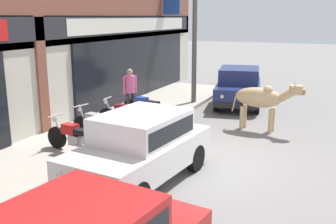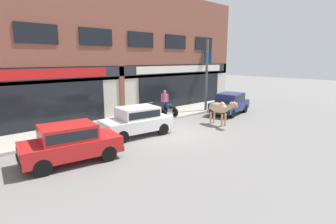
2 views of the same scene
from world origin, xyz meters
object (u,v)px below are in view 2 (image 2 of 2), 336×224
Objects in this scene: motorcycle_1 at (138,114)px; motorcycle_3 at (170,109)px; pedestrian at (165,99)px; utility_pole at (206,76)px; cow at (220,108)px; car_2 at (230,102)px; motorcycle_2 at (156,111)px; car_0 at (137,120)px; motorcycle_0 at (124,117)px; car_1 at (70,141)px.

motorcycle_1 is 1.00× the size of motorcycle_3.
pedestrian is at bearing 8.53° from motorcycle_1.
cow is at bearing -128.93° from utility_pole.
motorcycle_1 is 1.12× the size of pedestrian.
cow is 3.50m from car_2.
cow reaches higher than motorcycle_2.
pedestrian reaches higher than motorcycle_3.
motorcycle_2 is at bearing 116.01° from cow.
car_0 is 2.83m from motorcycle_1.
motorcycle_0 is 1.12m from motorcycle_1.
car_2 is (3.17, 1.46, -0.19)m from cow.
motorcycle_0 is 0.36× the size of utility_pole.
cow is 1.20× the size of motorcycle_1.
motorcycle_2 is 0.36× the size of utility_pole.
motorcycle_1 is at bearing 175.94° from motorcycle_3.
car_0 is 4.97m from pedestrian.
motorcycle_0 is at bearing 138.80° from cow.
motorcycle_3 is (-3.78, 2.13, -0.29)m from car_2.
car_0 is at bearing -154.01° from motorcycle_3.
car_1 is (-8.73, 0.34, -0.19)m from cow.
motorcycle_3 is at bearing -4.06° from motorcycle_1.
car_0 is 7.98m from car_2.
utility_pole is at bearing -19.82° from pedestrian.
cow is 5.60m from motorcycle_0.
cow reaches higher than motorcycle_1.
car_0 is at bearing -127.74° from motorcycle_1.
car_1 is 2.08× the size of motorcycle_0.
utility_pole is (7.27, 1.50, 1.84)m from car_0.
motorcycle_2 is 1.43m from pedestrian.
motorcycle_0 is at bearing 74.07° from car_0.
motorcycle_1 is at bearing 129.32° from cow.
motorcycle_3 is at bearing 150.56° from car_2.
car_0 is at bearing -105.93° from motorcycle_0.
cow reaches higher than motorcycle_3.
car_1 and car_2 have the same top height.
car_2 is 2.11× the size of motorcycle_0.
car_1 is at bearing -154.64° from motorcycle_2.
utility_pole is at bearing 11.66° from car_0.
car_1 is at bearing -166.38° from utility_pole.
motorcycle_3 is 0.81m from pedestrian.
car_0 is 0.98× the size of car_2.
utility_pole reaches higher than motorcycle_1.
cow is 8.74m from car_1.
pedestrian reaches higher than motorcycle_1.
motorcycle_3 is at bearing -1.93° from motorcycle_2.
cow is 1.19× the size of motorcycle_2.
motorcycle_2 is (-4.95, 2.17, -0.29)m from car_2.
car_0 is at bearing 17.16° from car_1.
motorcycle_2 is at bearing 25.36° from car_1.
motorcycle_2 is 1.16m from motorcycle_3.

